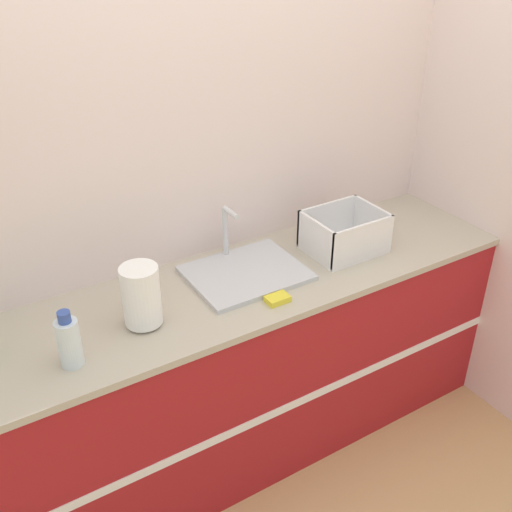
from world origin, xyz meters
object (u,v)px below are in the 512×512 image
Objects in this scene: bottle_clear at (69,342)px; dish_rack at (344,236)px; sink at (245,271)px; paper_towel_roll at (141,296)px.

dish_rack is at bearing 6.12° from bottle_clear.
sink is 0.79m from bottle_clear.
paper_towel_roll reaches higher than dish_rack.
bottle_clear is at bearing -163.74° from paper_towel_roll.
dish_rack is at bearing 2.98° from paper_towel_roll.
bottle_clear is at bearing -173.88° from dish_rack.
paper_towel_roll is 0.74× the size of dish_rack.
bottle_clear is at bearing -166.65° from sink.
paper_towel_roll is 1.13× the size of bottle_clear.
dish_rack is 1.54× the size of bottle_clear.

